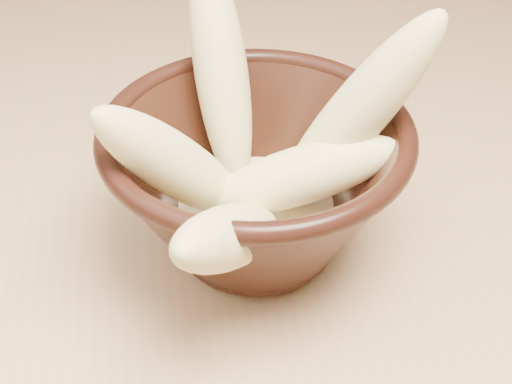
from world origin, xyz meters
TOP-DOWN VIEW (x-y plane):
  - table at (0.00, 0.00)m, footprint 1.20×0.80m
  - bowl at (0.06, -0.14)m, footprint 0.21×0.21m
  - milk_puddle at (0.06, -0.14)m, footprint 0.12×0.12m
  - banana_upright at (0.05, -0.07)m, footprint 0.05×0.12m
  - banana_left at (0.01, -0.16)m, footprint 0.13×0.09m
  - banana_right at (0.13, -0.15)m, footprint 0.13×0.06m
  - banana_across at (0.09, -0.16)m, footprint 0.14×0.05m
  - banana_front at (0.04, -0.22)m, footprint 0.11×0.15m

SIDE VIEW (x-z plane):
  - table at x=0.00m, z-range 0.30..1.05m
  - milk_puddle at x=0.06m, z-range 0.78..0.80m
  - bowl at x=0.06m, z-range 0.76..0.88m
  - banana_across at x=0.09m, z-range 0.80..0.87m
  - banana_front at x=0.04m, z-range 0.78..0.90m
  - banana_left at x=0.01m, z-range 0.78..0.92m
  - banana_upright at x=0.05m, z-range 0.78..0.95m
  - banana_right at x=0.13m, z-range 0.78..0.96m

